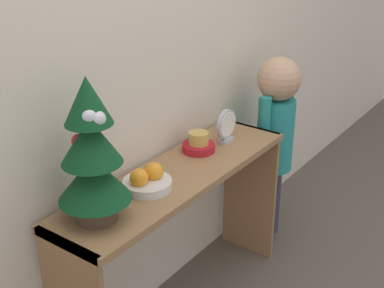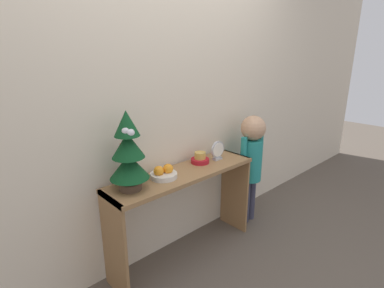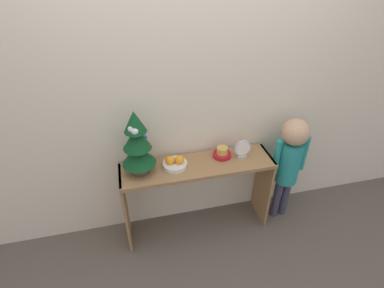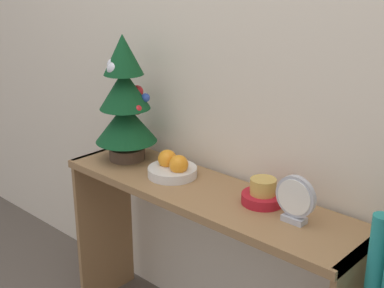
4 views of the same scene
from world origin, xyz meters
The scene contains 8 objects.
ground_plane centered at (0.00, 0.00, 0.00)m, with size 12.00×12.00×0.00m, color brown.
back_wall centered at (0.00, 0.37, 1.25)m, with size 7.00×0.05×2.50m, color beige.
console_table centered at (0.00, 0.16, 0.56)m, with size 1.23×0.33×0.72m.
mini_tree centered at (-0.45, 0.18, 0.97)m, with size 0.25×0.25×0.52m.
fruit_bowl centered at (-0.18, 0.18, 0.75)m, with size 0.19×0.19×0.10m.
singing_bowl centered at (0.22, 0.22, 0.75)m, with size 0.15×0.15×0.09m.
desk_clock centered at (0.37, 0.17, 0.80)m, with size 0.14×0.04×0.16m.
child_figure centered at (0.79, 0.13, 0.68)m, with size 0.30×0.22×1.03m.
Camera 2 is at (-1.36, -1.39, 1.57)m, focal length 28.00 mm.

